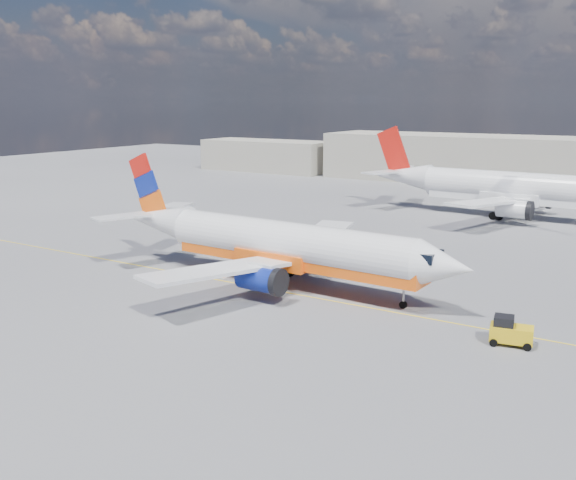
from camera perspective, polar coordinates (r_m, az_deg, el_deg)
The scene contains 8 objects.
ground at distance 46.66m, azimuth -4.86°, elevation -5.10°, with size 240.00×240.00×0.00m, color #5E5E63.
taxi_line at distance 48.99m, azimuth -2.76°, elevation -4.21°, with size 70.00×0.15×0.01m, color yellow.
terminal_main at distance 113.15m, azimuth 20.78°, elevation 6.52°, with size 70.00×14.00×8.00m, color #A8A290.
terminal_annex at distance 129.78m, azimuth -1.86°, elevation 7.52°, with size 26.00×10.00×6.00m, color #A8A290.
main_jet at distance 48.91m, azimuth -0.83°, elevation -0.38°, with size 31.47×24.87×9.54m.
second_jet at distance 81.62m, azimuth 19.33°, elevation 4.33°, with size 35.06×27.71×10.62m.
gse_tug at distance 39.72m, azimuth 19.13°, elevation -7.70°, with size 2.58×1.86×1.70m.
traffic_cone at distance 51.65m, azimuth -5.80°, elevation -3.06°, with size 0.41×0.41×0.58m.
Camera 1 is at (26.75, -35.59, 13.97)m, focal length 40.00 mm.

